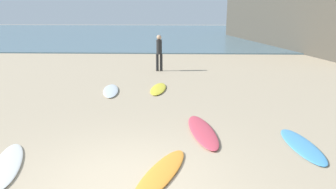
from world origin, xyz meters
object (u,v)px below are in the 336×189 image
surfboard_5 (158,89)px  surfboard_2 (8,164)px  surfboard_0 (302,145)px  surfboard_1 (202,131)px  surfboard_3 (111,91)px  surfboard_4 (161,173)px  beachgoer_near (159,51)px

surfboard_5 → surfboard_2: bearing=70.8°
surfboard_0 → surfboard_5: surfboard_5 is taller
surfboard_1 → surfboard_3: (-3.24, 4.03, -0.00)m
surfboard_1 → surfboard_4: size_ratio=1.09×
surfboard_1 → beachgoer_near: bearing=-87.5°
surfboard_0 → surfboard_3: (-5.48, 4.80, 0.01)m
surfboard_2 → surfboard_3: 5.97m
surfboard_0 → surfboard_3: bearing=134.8°
surfboard_4 → beachgoer_near: 10.48m
surfboard_2 → surfboard_5: bearing=-132.8°
surfboard_1 → surfboard_2: 4.50m
surfboard_1 → surfboard_0: bearing=152.4°
surfboard_3 → beachgoer_near: size_ratio=1.12×
surfboard_4 → surfboard_5: (-0.47, 6.53, 0.01)m
surfboard_2 → surfboard_4: (3.14, -0.26, 0.00)m
beachgoer_near → surfboard_4: bearing=85.7°
surfboard_5 → beachgoer_near: (-0.19, 3.88, 0.99)m
surfboard_0 → surfboard_1: 2.37m
surfboard_0 → surfboard_2: 6.43m
surfboard_5 → beachgoer_near: 4.01m
surfboard_0 → surfboard_3: surfboard_3 is taller
surfboard_0 → beachgoer_near: size_ratio=1.10×
surfboard_2 → surfboard_5: (2.67, 6.27, 0.01)m
surfboard_3 → surfboard_5: bearing=1.2°
surfboard_4 → beachgoer_near: size_ratio=1.18×
surfboard_1 → surfboard_4: 2.34m
surfboard_2 → beachgoer_near: (2.47, 10.14, 1.00)m
surfboard_3 → surfboard_0: bearing=-51.1°
surfboard_3 → surfboard_5: surfboard_3 is taller
surfboard_2 → surfboard_0: bearing=170.1°
surfboard_1 → surfboard_3: surfboard_1 is taller
surfboard_1 → surfboard_2: size_ratio=1.15×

